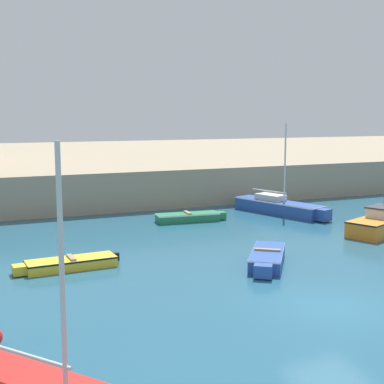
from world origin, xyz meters
name	(u,v)px	position (x,y,z in m)	size (l,w,h in m)	color
ground_plane	(332,307)	(0.00, 0.00, 0.00)	(200.00, 200.00, 0.00)	#235670
quay_seawall	(83,165)	(0.00, 38.62, 1.26)	(120.00, 40.00, 2.52)	gray
sailboat_blue_0	(279,206)	(7.15, 14.49, 0.48)	(3.28, 6.70, 5.56)	#284C9E
dinghy_blue_1	(267,258)	(0.56, 4.91, 0.31)	(3.02, 3.70, 0.65)	#284C9E
dinghy_yellow_2	(69,263)	(-6.92, 7.53, 0.23)	(4.22, 1.30, 0.49)	yellow
motorboat_orange_3	(383,223)	(9.25, 7.87, 0.53)	(5.45, 3.32, 2.28)	orange
dinghy_green_5	(189,217)	(1.15, 14.50, 0.26)	(4.13, 1.45, 0.56)	#237A4C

